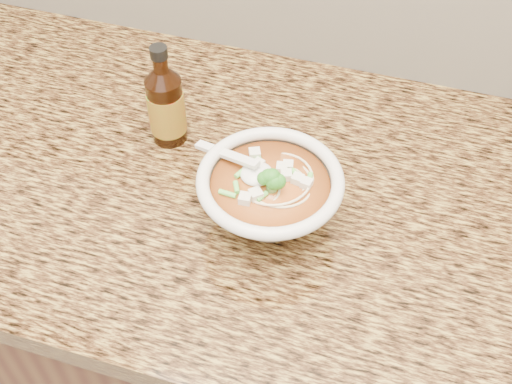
# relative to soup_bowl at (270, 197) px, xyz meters

# --- Properties ---
(cabinet) EXTENTS (4.00, 0.65, 0.86)m
(cabinet) POSITION_rel_soup_bowl_xyz_m (0.02, 0.07, -0.52)
(cabinet) COLOR #371A10
(cabinet) RESTS_ON ground
(counter_slab) EXTENTS (4.00, 0.68, 0.04)m
(counter_slab) POSITION_rel_soup_bowl_xyz_m (0.02, 0.07, -0.07)
(counter_slab) COLOR olive
(counter_slab) RESTS_ON cabinet
(soup_bowl) EXTENTS (0.22, 0.20, 0.11)m
(soup_bowl) POSITION_rel_soup_bowl_xyz_m (0.00, 0.00, 0.00)
(soup_bowl) COLOR silver
(soup_bowl) RESTS_ON counter_slab
(hot_sauce_bottle) EXTENTS (0.06, 0.06, 0.17)m
(hot_sauce_bottle) POSITION_rel_soup_bowl_xyz_m (-0.20, 0.12, 0.02)
(hot_sauce_bottle) COLOR black
(hot_sauce_bottle) RESTS_ON counter_slab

